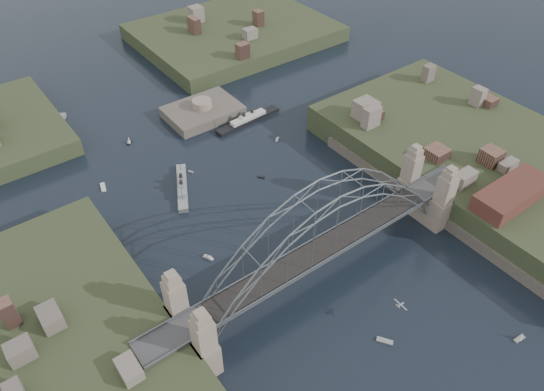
{
  "coord_description": "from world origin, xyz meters",
  "views": [
    {
      "loc": [
        -51.57,
        -51.48,
        86.23
      ],
      "look_at": [
        0.0,
        18.0,
        10.0
      ],
      "focal_mm": 33.8,
      "sensor_mm": 36.0,
      "label": 1
    }
  ],
  "objects": [
    {
      "name": "ocean_liner",
      "position": [
        21.08,
        58.55,
        0.85
      ],
      "size": [
        22.4,
        4.45,
        5.46
      ],
      "color": "black",
      "rests_on": "ground"
    },
    {
      "name": "small_boat_e",
      "position": [
        -26.62,
        55.71,
        0.15
      ],
      "size": [
        2.01,
        3.71,
        0.45
      ],
      "color": "silver",
      "rests_on": "ground"
    },
    {
      "name": "wharf_shed",
      "position": [
        44.0,
        -14.0,
        10.0
      ],
      "size": [
        20.0,
        8.0,
        4.0
      ],
      "primitive_type": "cube",
      "color": "#592D26",
      "rests_on": "shore_east"
    },
    {
      "name": "aeroplane",
      "position": [
        2.87,
        -18.73,
        6.86
      ],
      "size": [
        1.69,
        3.21,
        0.47
      ],
      "color": "#A5A8AD"
    },
    {
      "name": "small_boat_b",
      "position": [
        8.77,
        34.65,
        0.15
      ],
      "size": [
        1.63,
        1.86,
        0.45
      ],
      "color": "silver",
      "rests_on": "ground"
    },
    {
      "name": "naval_cruiser_near",
      "position": [
        -10.39,
        42.93,
        0.85
      ],
      "size": [
        10.45,
        17.32,
        5.46
      ],
      "color": "#93989B",
      "rests_on": "ground"
    },
    {
      "name": "small_boat_d",
      "position": [
        22.57,
        45.8,
        0.29
      ],
      "size": [
        2.12,
        1.91,
        1.43
      ],
      "color": "silver",
      "rests_on": "ground"
    },
    {
      "name": "shore_east",
      "position": [
        57.32,
        0.0,
        1.97
      ],
      "size": [
        50.5,
        90.0,
        12.0
      ],
      "color": "#303A20",
      "rests_on": "ground"
    },
    {
      "name": "fort_island",
      "position": [
        12.0,
        70.0,
        -0.34
      ],
      "size": [
        22.0,
        16.0,
        9.4
      ],
      "color": "#554C43",
      "rests_on": "ground"
    },
    {
      "name": "small_boat_c",
      "position": [
        -1.19,
        -20.03,
        0.15
      ],
      "size": [
        2.62,
        3.19,
        0.45
      ],
      "color": "silver",
      "rests_on": "ground"
    },
    {
      "name": "finger_pier",
      "position": [
        39.0,
        -28.0,
        0.7
      ],
      "size": [
        4.0,
        22.0,
        1.4
      ],
      "primitive_type": "cube",
      "color": "#454547",
      "rests_on": "ground"
    },
    {
      "name": "small_boat_a",
      "position": [
        -17.4,
        18.52,
        0.28
      ],
      "size": [
        1.74,
        2.54,
        1.43
      ],
      "color": "silver",
      "rests_on": "ground"
    },
    {
      "name": "small_boat_f",
      "position": [
        -5.18,
        47.74,
        0.15
      ],
      "size": [
        1.13,
        1.53,
        0.45
      ],
      "color": "silver",
      "rests_on": "ground"
    },
    {
      "name": "naval_cruiser_far",
      "position": [
        -27.31,
        89.0,
        0.84
      ],
      "size": [
        10.45,
        14.58,
        5.37
      ],
      "color": "#93989B",
      "rests_on": "ground"
    },
    {
      "name": "small_boat_g",
      "position": [
        20.06,
        -35.2,
        0.86
      ],
      "size": [
        2.51,
        1.17,
        2.38
      ],
      "color": "silver",
      "rests_on": "ground"
    },
    {
      "name": "small_boat_h",
      "position": [
        -12.7,
        69.93,
        0.95
      ],
      "size": [
        2.0,
        1.59,
        2.38
      ],
      "color": "silver",
      "rests_on": "ground"
    },
    {
      "name": "bridge",
      "position": [
        0.0,
        0.0,
        12.32
      ],
      "size": [
        84.0,
        13.8,
        24.6
      ],
      "color": "#454547",
      "rests_on": "ground"
    },
    {
      "name": "small_boat_i",
      "position": [
        32.44,
        13.79,
        0.29
      ],
      "size": [
        1.74,
        2.14,
        1.43
      ],
      "color": "silver",
      "rests_on": "ground"
    },
    {
      "name": "ground",
      "position": [
        0.0,
        0.0,
        0.0
      ],
      "size": [
        500.0,
        500.0,
        0.0
      ],
      "primitive_type": "plane",
      "color": "black",
      "rests_on": "ground"
    },
    {
      "name": "headland_ne",
      "position": [
        50.0,
        110.0,
        0.75
      ],
      "size": [
        70.0,
        55.0,
        9.5
      ],
      "primitive_type": "cube",
      "color": "#303A20",
      "rests_on": "ground"
    }
  ]
}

